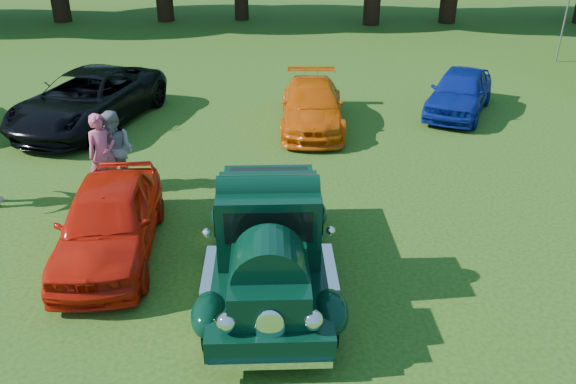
{
  "coord_description": "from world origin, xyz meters",
  "views": [
    {
      "loc": [
        0.79,
        -7.74,
        5.69
      ],
      "look_at": [
        1.1,
        1.28,
        1.1
      ],
      "focal_mm": 35.0,
      "sensor_mm": 36.0,
      "label": 1
    }
  ],
  "objects_px": {
    "back_car_black": "(89,99)",
    "spectator_pink": "(103,154)",
    "red_convertible": "(109,220)",
    "back_car_orange": "(312,106)",
    "back_car_blue": "(460,91)",
    "spectator_grey": "(116,151)",
    "hero_pickup": "(269,238)"
  },
  "relations": [
    {
      "from": "back_car_black",
      "to": "spectator_pink",
      "type": "distance_m",
      "value": 4.68
    },
    {
      "from": "spectator_pink",
      "to": "red_convertible",
      "type": "bearing_deg",
      "value": -111.26
    },
    {
      "from": "back_car_black",
      "to": "back_car_orange",
      "type": "xyz_separation_m",
      "value": [
        6.43,
        -0.39,
        -0.14
      ]
    },
    {
      "from": "back_car_orange",
      "to": "spectator_pink",
      "type": "bearing_deg",
      "value": -137.4
    },
    {
      "from": "back_car_blue",
      "to": "spectator_grey",
      "type": "relative_size",
      "value": 2.19
    },
    {
      "from": "back_car_black",
      "to": "back_car_orange",
      "type": "height_order",
      "value": "back_car_black"
    },
    {
      "from": "back_car_blue",
      "to": "back_car_orange",
      "type": "bearing_deg",
      "value": -139.55
    },
    {
      "from": "hero_pickup",
      "to": "back_car_orange",
      "type": "xyz_separation_m",
      "value": [
        1.26,
        7.48,
        -0.19
      ]
    },
    {
      "from": "back_car_blue",
      "to": "spectator_pink",
      "type": "distance_m",
      "value": 10.73
    },
    {
      "from": "hero_pickup",
      "to": "back_car_orange",
      "type": "distance_m",
      "value": 7.59
    },
    {
      "from": "back_car_black",
      "to": "red_convertible",
      "type": "bearing_deg",
      "value": -54.6
    },
    {
      "from": "spectator_pink",
      "to": "back_car_blue",
      "type": "bearing_deg",
      "value": -9.17
    },
    {
      "from": "hero_pickup",
      "to": "spectator_pink",
      "type": "relative_size",
      "value": 2.65
    },
    {
      "from": "back_car_orange",
      "to": "spectator_grey",
      "type": "relative_size",
      "value": 2.39
    },
    {
      "from": "back_car_orange",
      "to": "red_convertible",
      "type": "bearing_deg",
      "value": -119.19
    },
    {
      "from": "spectator_pink",
      "to": "back_car_black",
      "type": "bearing_deg",
      "value": 72.22
    },
    {
      "from": "back_car_black",
      "to": "back_car_blue",
      "type": "distance_m",
      "value": 11.04
    },
    {
      "from": "spectator_pink",
      "to": "spectator_grey",
      "type": "relative_size",
      "value": 1.01
    },
    {
      "from": "hero_pickup",
      "to": "back_car_black",
      "type": "height_order",
      "value": "hero_pickup"
    },
    {
      "from": "hero_pickup",
      "to": "back_car_blue",
      "type": "distance_m",
      "value": 10.35
    },
    {
      "from": "back_car_black",
      "to": "back_car_orange",
      "type": "relative_size",
      "value": 1.28
    },
    {
      "from": "back_car_blue",
      "to": "back_car_black",
      "type": "bearing_deg",
      "value": -149.07
    },
    {
      "from": "red_convertible",
      "to": "spectator_pink",
      "type": "relative_size",
      "value": 2.21
    },
    {
      "from": "red_convertible",
      "to": "back_car_orange",
      "type": "relative_size",
      "value": 0.93
    },
    {
      "from": "back_car_blue",
      "to": "spectator_grey",
      "type": "distance_m",
      "value": 10.44
    },
    {
      "from": "hero_pickup",
      "to": "red_convertible",
      "type": "height_order",
      "value": "hero_pickup"
    },
    {
      "from": "hero_pickup",
      "to": "spectator_pink",
      "type": "height_order",
      "value": "hero_pickup"
    },
    {
      "from": "back_car_black",
      "to": "back_car_blue",
      "type": "height_order",
      "value": "back_car_black"
    },
    {
      "from": "hero_pickup",
      "to": "spectator_grey",
      "type": "bearing_deg",
      "value": 132.78
    },
    {
      "from": "back_car_orange",
      "to": "hero_pickup",
      "type": "bearing_deg",
      "value": -96.47
    },
    {
      "from": "back_car_black",
      "to": "back_car_orange",
      "type": "bearing_deg",
      "value": 13.57
    },
    {
      "from": "red_convertible",
      "to": "back_car_black",
      "type": "height_order",
      "value": "back_car_black"
    }
  ]
}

